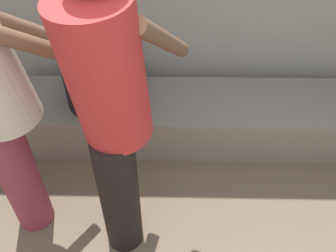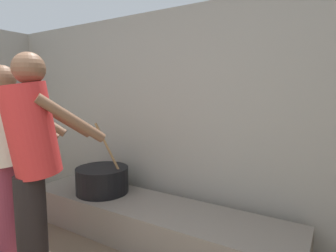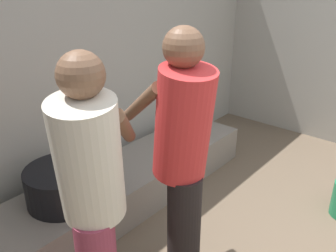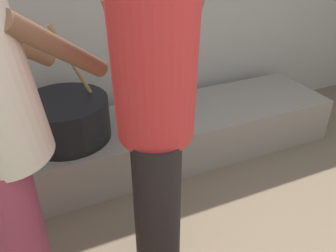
# 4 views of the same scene
# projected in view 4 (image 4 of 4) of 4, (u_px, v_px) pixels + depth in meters

# --- Properties ---
(hearth_ledge) EXTENTS (2.58, 0.60, 0.32)m
(hearth_ledge) POSITION_uv_depth(u_px,v_px,m) (156.00, 138.00, 2.47)
(hearth_ledge) COLOR slate
(hearth_ledge) RESTS_ON ground_plane
(cooking_pot_main) EXTENTS (0.52, 0.52, 0.70)m
(cooking_pot_main) POSITION_uv_depth(u_px,v_px,m) (66.00, 119.00, 2.12)
(cooking_pot_main) COLOR black
(cooking_pot_main) RESTS_ON hearth_ledge
(cook_in_red_shirt) EXTENTS (0.54, 0.73, 1.58)m
(cook_in_red_shirt) POSITION_uv_depth(u_px,v_px,m) (155.00, 104.00, 1.29)
(cook_in_red_shirt) COLOR black
(cook_in_red_shirt) RESTS_ON ground_plane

